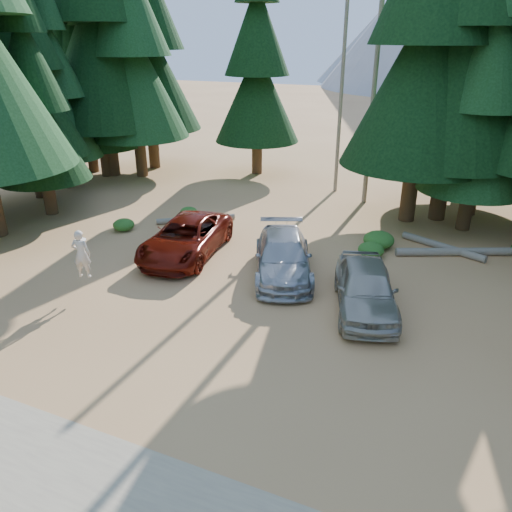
% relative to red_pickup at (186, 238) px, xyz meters
% --- Properties ---
extents(ground, '(160.00, 160.00, 0.00)m').
position_rel_red_pickup_xyz_m(ground, '(4.28, -4.63, -0.74)').
color(ground, '#B57F4D').
rests_on(ground, ground).
extents(gravel_strip, '(26.00, 3.50, 0.01)m').
position_rel_red_pickup_xyz_m(gravel_strip, '(4.28, -11.13, -0.74)').
color(gravel_strip, tan).
rests_on(gravel_strip, ground).
extents(forest_belt_north, '(36.00, 7.00, 22.00)m').
position_rel_red_pickup_xyz_m(forest_belt_north, '(4.28, 10.37, -0.74)').
color(forest_belt_north, black).
rests_on(forest_belt_north, ground).
extents(snag_front, '(0.24, 0.24, 12.00)m').
position_rel_red_pickup_xyz_m(snag_front, '(5.08, 9.87, 5.26)').
color(snag_front, '#71655A').
rests_on(snag_front, ground).
extents(snag_back, '(0.20, 0.20, 10.00)m').
position_rel_red_pickup_xyz_m(snag_back, '(3.08, 11.37, 4.26)').
color(snag_back, '#71655A').
rests_on(snag_back, ground).
extents(mountain_peak, '(48.00, 50.00, 28.00)m').
position_rel_red_pickup_xyz_m(mountain_peak, '(1.69, 83.60, 11.96)').
color(mountain_peak, gray).
rests_on(mountain_peak, ground).
extents(red_pickup, '(3.15, 5.63, 1.49)m').
position_rel_red_pickup_xyz_m(red_pickup, '(0.00, 0.00, 0.00)').
color(red_pickup, '#5F1108').
rests_on(red_pickup, ground).
extents(silver_minivan_center, '(3.80, 5.39, 1.45)m').
position_rel_red_pickup_xyz_m(silver_minivan_center, '(4.22, -0.14, -0.02)').
color(silver_minivan_center, '#A8ABB1').
rests_on(silver_minivan_center, ground).
extents(silver_minivan_right, '(3.14, 4.92, 1.56)m').
position_rel_red_pickup_xyz_m(silver_minivan_right, '(7.57, -1.51, 0.04)').
color(silver_minivan_right, '#AFAA9C').
rests_on(silver_minivan_right, ground).
extents(frisbee_player, '(0.72, 0.59, 1.70)m').
position_rel_red_pickup_xyz_m(frisbee_player, '(-1.46, -4.24, 0.74)').
color(frisbee_player, beige).
rests_on(frisbee_player, ground).
extents(log_left, '(3.19, 2.39, 0.27)m').
position_rel_red_pickup_xyz_m(log_left, '(-1.63, 3.59, -0.61)').
color(log_left, '#71655A').
rests_on(log_left, ground).
extents(log_mid, '(3.47, 1.75, 0.30)m').
position_rel_red_pickup_xyz_m(log_mid, '(9.49, 4.68, -0.59)').
color(log_mid, '#71655A').
rests_on(log_mid, ground).
extents(log_right, '(4.81, 2.41, 0.33)m').
position_rel_red_pickup_xyz_m(log_right, '(10.16, 4.35, -0.58)').
color(log_right, '#71655A').
rests_on(log_right, ground).
extents(shrub_far_left, '(0.97, 0.97, 0.53)m').
position_rel_red_pickup_xyz_m(shrub_far_left, '(-0.56, 2.05, -0.48)').
color(shrub_far_left, '#2E5C1B').
rests_on(shrub_far_left, ground).
extents(shrub_left, '(0.84, 0.84, 0.46)m').
position_rel_red_pickup_xyz_m(shrub_left, '(-2.36, 4.14, -0.51)').
color(shrub_left, '#2E5C1B').
rests_on(shrub_left, ground).
extents(shrub_center_left, '(1.18, 1.18, 0.65)m').
position_rel_red_pickup_xyz_m(shrub_center_left, '(3.16, 2.88, -0.42)').
color(shrub_center_left, '#2E5C1B').
rests_on(shrub_center_left, ground).
extents(shrub_center_right, '(1.04, 1.04, 0.57)m').
position_rel_red_pickup_xyz_m(shrub_center_right, '(6.89, 2.83, -0.46)').
color(shrub_center_right, '#2E5C1B').
rests_on(shrub_center_right, ground).
extents(shrub_right, '(1.28, 1.28, 0.70)m').
position_rel_red_pickup_xyz_m(shrub_right, '(7.00, 3.87, -0.39)').
color(shrub_right, '#2E5C1B').
rests_on(shrub_right, ground).
extents(shrub_edge_west, '(0.97, 0.97, 0.53)m').
position_rel_red_pickup_xyz_m(shrub_edge_west, '(-4.08, 1.27, -0.48)').
color(shrub_edge_west, '#2E5C1B').
rests_on(shrub_edge_west, ground).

